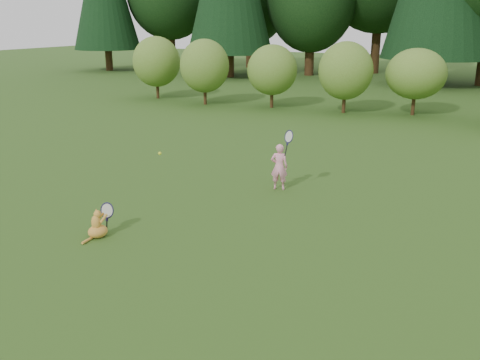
% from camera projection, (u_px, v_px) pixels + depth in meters
% --- Properties ---
extents(ground, '(100.00, 100.00, 0.00)m').
position_uv_depth(ground, '(211.00, 227.00, 9.71)').
color(ground, '#224914').
rests_on(ground, ground).
extents(shrub_row, '(28.00, 3.00, 2.80)m').
position_uv_depth(shrub_row, '(377.00, 79.00, 20.44)').
color(shrub_row, '#576E22').
rests_on(shrub_row, ground).
extents(child, '(0.62, 0.43, 1.53)m').
position_uv_depth(child, '(280.00, 166.00, 11.69)').
color(child, pink).
rests_on(child, ground).
extents(cat, '(0.47, 0.71, 0.68)m').
position_uv_depth(cat, '(98.00, 223.00, 9.20)').
color(cat, orange).
rests_on(cat, ground).
extents(tennis_ball, '(0.06, 0.06, 0.06)m').
position_uv_depth(tennis_ball, '(160.00, 153.00, 10.24)').
color(tennis_ball, '#C8D919').
rests_on(tennis_ball, ground).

